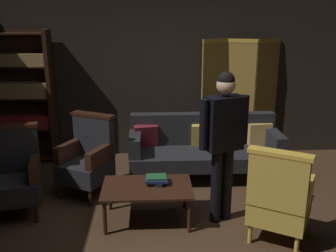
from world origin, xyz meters
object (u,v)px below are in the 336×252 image
(armchair_wing_right, at_px, (14,174))
(bookshelf, at_px, (24,95))
(standing_figure, at_px, (224,134))
(book_green_cloth, at_px, (157,177))
(book_navy_cloth, at_px, (157,179))
(folding_screen, at_px, (240,97))
(velvet_couch, at_px, (204,146))
(book_black_cloth, at_px, (157,182))
(armchair_wing_left, at_px, (88,158))
(armchair_gilt_accent, at_px, (279,198))
(coffee_table, at_px, (147,190))

(armchair_wing_right, bearing_deg, bookshelf, 101.68)
(armchair_wing_right, relative_size, standing_figure, 0.61)
(book_green_cloth, bearing_deg, book_navy_cloth, 0.00)
(folding_screen, distance_m, standing_figure, 2.16)
(velvet_couch, relative_size, book_black_cloth, 11.48)
(armchair_wing_left, bearing_deg, standing_figure, -25.36)
(book_navy_cloth, bearing_deg, book_green_cloth, 0.00)
(armchair_gilt_accent, height_order, book_navy_cloth, armchair_gilt_accent)
(coffee_table, distance_m, armchair_wing_left, 1.07)
(folding_screen, relative_size, armchair_wing_right, 1.83)
(folding_screen, bearing_deg, armchair_wing_right, -149.57)
(armchair_gilt_accent, bearing_deg, book_navy_cloth, 156.07)
(armchair_gilt_accent, distance_m, book_green_cloth, 1.34)
(velvet_couch, height_order, book_green_cloth, velvet_couch)
(standing_figure, bearing_deg, folding_screen, 72.24)
(armchair_wing_right, distance_m, book_green_cloth, 1.65)
(armchair_wing_right, height_order, book_green_cloth, armchair_wing_right)
(armchair_gilt_accent, relative_size, book_green_cloth, 4.64)
(bookshelf, distance_m, armchair_wing_right, 1.84)
(book_black_cloth, bearing_deg, bookshelf, 136.49)
(book_black_cloth, xyz_separation_m, book_navy_cloth, (0.00, 0.00, 0.03))
(book_navy_cloth, bearing_deg, armchair_gilt_accent, -23.93)
(armchair_wing_right, relative_size, book_black_cloth, 5.63)
(armchair_wing_right, height_order, book_black_cloth, armchair_wing_right)
(folding_screen, bearing_deg, armchair_wing_left, -150.08)
(folding_screen, height_order, book_navy_cloth, folding_screen)
(folding_screen, height_order, book_black_cloth, folding_screen)
(velvet_couch, bearing_deg, armchair_wing_right, -157.58)
(standing_figure, bearing_deg, velvet_couch, 90.89)
(armchair_wing_left, bearing_deg, coffee_table, -43.76)
(armchair_gilt_accent, relative_size, armchair_wing_left, 1.00)
(velvet_couch, distance_m, standing_figure, 1.37)
(coffee_table, height_order, armchair_gilt_accent, armchair_gilt_accent)
(standing_figure, bearing_deg, armchair_wing_left, 154.64)
(coffee_table, bearing_deg, folding_screen, 53.77)
(armchair_wing_left, relative_size, standing_figure, 0.61)
(book_black_cloth, height_order, book_navy_cloth, book_navy_cloth)
(folding_screen, distance_m, book_green_cloth, 2.45)
(velvet_couch, height_order, book_black_cloth, velvet_couch)
(velvet_couch, relative_size, book_navy_cloth, 8.46)
(velvet_couch, height_order, standing_figure, standing_figure)
(velvet_couch, bearing_deg, book_navy_cloth, -121.39)
(folding_screen, bearing_deg, book_navy_cloth, -125.15)
(coffee_table, height_order, book_navy_cloth, book_navy_cloth)
(armchair_wing_left, bearing_deg, armchair_wing_right, -148.10)
(velvet_couch, xyz_separation_m, armchair_wing_left, (-1.58, -0.49, 0.04))
(coffee_table, xyz_separation_m, book_black_cloth, (0.11, 0.07, 0.06))
(armchair_wing_right, bearing_deg, book_navy_cloth, -6.47)
(velvet_couch, xyz_separation_m, book_black_cloth, (-0.70, -1.15, -0.01))
(book_green_cloth, bearing_deg, armchair_gilt_accent, -23.93)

